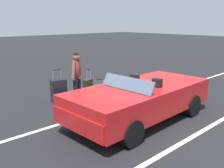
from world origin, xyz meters
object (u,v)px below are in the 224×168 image
at_px(convertible_car, 135,101).
at_px(suitcase_medium_bright, 100,97).
at_px(suitcase_small_carryon, 88,86).
at_px(duffel_bag, 97,95).
at_px(suitcase_large_black, 59,91).
at_px(traveler_person, 77,76).

xyz_separation_m(convertible_car, suitcase_medium_bright, (-0.17, -1.58, -0.28)).
distance_m(suitcase_small_carryon, duffel_bag, 0.94).
distance_m(suitcase_medium_bright, duffel_bag, 0.73).
height_order(suitcase_large_black, duffel_bag, suitcase_large_black).
xyz_separation_m(duffel_bag, traveler_person, (0.83, 0.05, 0.77)).
bearing_deg(suitcase_medium_bright, suitcase_small_carryon, 21.43).
relative_size(convertible_car, suitcase_small_carryon, 4.74).
height_order(suitcase_large_black, traveler_person, traveler_person).
xyz_separation_m(suitcase_large_black, suitcase_small_carryon, (-1.36, -0.24, -0.11)).
relative_size(suitcase_large_black, suitcase_medium_bright, 1.20).
height_order(suitcase_small_carryon, traveler_person, traveler_person).
bearing_deg(suitcase_large_black, suitcase_medium_bright, 39.52).
distance_m(duffel_bag, traveler_person, 1.14).
height_order(suitcase_large_black, suitcase_medium_bright, suitcase_large_black).
bearing_deg(convertible_car, suitcase_large_black, -81.54).
height_order(suitcase_medium_bright, suitcase_small_carryon, same).
bearing_deg(traveler_person, suitcase_medium_bright, 8.90).
height_order(suitcase_medium_bright, duffel_bag, suitcase_medium_bright).
bearing_deg(suitcase_large_black, traveler_person, 29.35).
bearing_deg(suitcase_medium_bright, duffel_bag, 13.46).
height_order(suitcase_large_black, suitcase_small_carryon, suitcase_large_black).
bearing_deg(duffel_bag, suitcase_small_carryon, -108.26).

